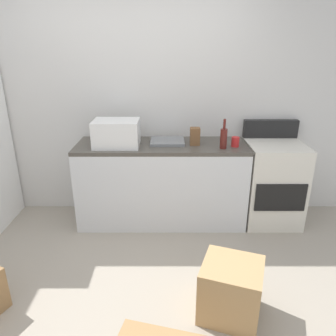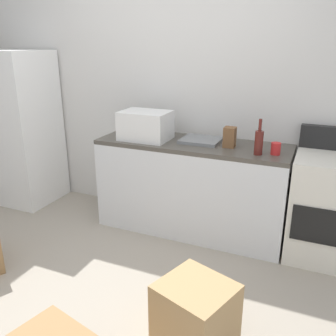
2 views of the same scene
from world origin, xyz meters
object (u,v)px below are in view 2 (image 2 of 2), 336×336
knife_block (230,137)px  cardboard_box_large (195,315)px  refrigerator (21,129)px  coffee_mug (276,149)px  wine_bottle (259,142)px  stove_oven (327,206)px  microwave (146,125)px

knife_block → cardboard_box_large: knife_block is taller
refrigerator → coffee_mug: refrigerator is taller
refrigerator → coffee_mug: bearing=-0.8°
wine_bottle → refrigerator: bearing=177.8°
refrigerator → wine_bottle: refrigerator is taller
refrigerator → stove_oven: refrigerator is taller
stove_oven → cardboard_box_large: 1.58m
microwave → cardboard_box_large: bearing=-53.4°
cardboard_box_large → microwave: bearing=126.6°
refrigerator → microwave: refrigerator is taller
microwave → knife_block: 0.81m
refrigerator → microwave: (1.59, -0.02, 0.18)m
wine_bottle → cardboard_box_large: size_ratio=0.70×
knife_block → microwave: bearing=-176.6°
stove_oven → knife_block: 1.02m
stove_oven → knife_block: bearing=-178.2°
stove_oven → microwave: bearing=-177.4°
refrigerator → microwave: 1.60m
refrigerator → knife_block: refrigerator is taller
stove_oven → cardboard_box_large: stove_oven is taller
wine_bottle → coffee_mug: 0.16m
wine_bottle → knife_block: wine_bottle is taller
microwave → wine_bottle: 1.09m
cardboard_box_large → knife_block: bearing=97.3°
stove_oven → coffee_mug: bearing=-168.3°
microwave → knife_block: (0.81, 0.05, -0.05)m
wine_bottle → cardboard_box_large: (-0.10, -1.24, -0.80)m
coffee_mug → cardboard_box_large: size_ratio=0.23×
coffee_mug → microwave: bearing=179.0°
coffee_mug → cardboard_box_large: coffee_mug is taller
coffee_mug → knife_block: 0.42m
refrigerator → stove_oven: bearing=1.0°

